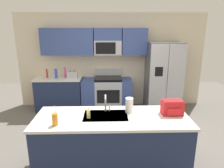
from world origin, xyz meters
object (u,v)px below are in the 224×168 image
(sink_faucet, at_px, (106,102))
(bottle_pink, at_px, (65,72))
(bottle_blue, at_px, (56,73))
(backpack, at_px, (172,107))
(refrigerator, at_px, (163,77))
(toaster, at_px, (72,75))
(range_oven, at_px, (107,93))
(soap_dispenser, at_px, (89,114))
(drink_cup_orange, at_px, (55,119))
(paper_towel_roll, at_px, (129,105))
(pepper_mill, at_px, (47,73))

(sink_faucet, bearing_deg, bottle_pink, 115.25)
(bottle_blue, bearing_deg, backpack, -45.28)
(refrigerator, distance_m, bottle_blue, 2.89)
(toaster, bearing_deg, sink_faucet, -68.29)
(range_oven, relative_size, bottle_blue, 5.38)
(toaster, xyz_separation_m, backpack, (1.94, -2.39, 0.03))
(refrigerator, height_order, soap_dispenser, refrigerator)
(sink_faucet, distance_m, soap_dispenser, 0.36)
(bottle_blue, distance_m, backpack, 3.38)
(drink_cup_orange, xyz_separation_m, soap_dispenser, (0.45, 0.21, -0.02))
(bottle_blue, relative_size, paper_towel_roll, 1.05)
(sink_faucet, bearing_deg, backpack, -6.70)
(range_oven, distance_m, sink_faucet, 2.40)
(sink_faucet, bearing_deg, drink_cup_orange, -147.93)
(sink_faucet, xyz_separation_m, paper_towel_roll, (0.37, -0.03, -0.05))
(soap_dispenser, bearing_deg, paper_towel_roll, 17.66)
(refrigerator, xyz_separation_m, drink_cup_orange, (-2.26, -2.69, 0.06))
(range_oven, height_order, backpack, backpack)
(sink_faucet, bearing_deg, range_oven, 89.57)
(drink_cup_orange, height_order, backpack, drink_cup_orange)
(toaster, xyz_separation_m, soap_dispenser, (0.64, -2.50, -0.02))
(sink_faucet, relative_size, drink_cup_orange, 0.97)
(pepper_mill, relative_size, soap_dispenser, 1.40)
(bottle_pink, height_order, backpack, bottle_pink)
(sink_faucet, height_order, backpack, sink_faucet)
(toaster, xyz_separation_m, bottle_blue, (-0.43, 0.01, 0.04))
(range_oven, xyz_separation_m, sink_faucet, (-0.02, -2.32, 0.62))
(toaster, xyz_separation_m, bottle_pink, (-0.20, 0.08, 0.05))
(soap_dispenser, bearing_deg, sink_faucet, 41.39)
(refrigerator, height_order, sink_faucet, refrigerator)
(pepper_mill, distance_m, paper_towel_roll, 3.06)
(drink_cup_orange, relative_size, backpack, 0.91)
(backpack, bearing_deg, range_oven, 112.67)
(refrigerator, distance_m, drink_cup_orange, 3.52)
(sink_faucet, height_order, paper_towel_roll, sink_faucet)
(range_oven, bearing_deg, toaster, -176.74)
(range_oven, distance_m, bottle_blue, 1.48)
(soap_dispenser, bearing_deg, toaster, 104.43)
(drink_cup_orange, height_order, paper_towel_roll, drink_cup_orange)
(bottle_blue, height_order, sink_faucet, sink_faucet)
(range_oven, relative_size, sink_faucet, 4.82)
(soap_dispenser, bearing_deg, drink_cup_orange, -154.42)
(pepper_mill, distance_m, bottle_pink, 0.48)
(refrigerator, bearing_deg, pepper_mill, 178.73)
(refrigerator, height_order, bottle_pink, refrigerator)
(backpack, bearing_deg, bottle_blue, 134.72)
(range_oven, height_order, bottle_pink, bottle_pink)
(paper_towel_roll, bearing_deg, refrigerator, 62.68)
(range_oven, bearing_deg, paper_towel_roll, -81.38)
(pepper_mill, bearing_deg, sink_faucet, -55.59)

